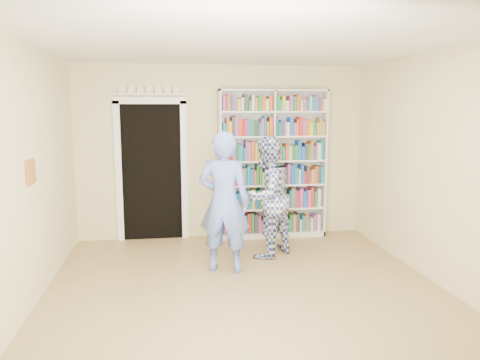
% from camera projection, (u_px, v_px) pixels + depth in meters
% --- Properties ---
extents(floor, '(5.00, 5.00, 0.00)m').
position_uv_depth(floor, '(249.00, 296.00, 5.12)').
color(floor, '#A27F4E').
rests_on(floor, ground).
extents(ceiling, '(5.00, 5.00, 0.00)m').
position_uv_depth(ceiling, '(249.00, 42.00, 4.71)').
color(ceiling, white).
rests_on(ceiling, wall_back).
extents(wall_back, '(4.50, 0.00, 4.50)m').
position_uv_depth(wall_back, '(222.00, 152.00, 7.36)').
color(wall_back, beige).
rests_on(wall_back, floor).
extents(wall_left, '(0.00, 5.00, 5.00)m').
position_uv_depth(wall_left, '(23.00, 180.00, 4.58)').
color(wall_left, beige).
rests_on(wall_left, floor).
extents(wall_right, '(0.00, 5.00, 5.00)m').
position_uv_depth(wall_right, '(446.00, 171.00, 5.25)').
color(wall_right, beige).
rests_on(wall_right, floor).
extents(bookshelf, '(1.69, 0.32, 2.32)m').
position_uv_depth(bookshelf, '(272.00, 164.00, 7.35)').
color(bookshelf, white).
rests_on(bookshelf, floor).
extents(doorway, '(1.10, 0.08, 2.43)m').
position_uv_depth(doorway, '(152.00, 164.00, 7.20)').
color(doorway, black).
rests_on(doorway, floor).
extents(wall_art, '(0.03, 0.25, 0.25)m').
position_uv_depth(wall_art, '(31.00, 172.00, 4.77)').
color(wall_art, brown).
rests_on(wall_art, wall_left).
extents(man_blue, '(0.75, 0.61, 1.77)m').
position_uv_depth(man_blue, '(224.00, 202.00, 5.81)').
color(man_blue, '#6480DE').
rests_on(man_blue, floor).
extents(man_plaid, '(1.02, 1.00, 1.66)m').
position_uv_depth(man_plaid, '(266.00, 197.00, 6.41)').
color(man_plaid, navy).
rests_on(man_plaid, floor).
extents(paper_sheet, '(0.21, 0.10, 0.32)m').
position_uv_depth(paper_sheet, '(277.00, 180.00, 6.22)').
color(paper_sheet, white).
rests_on(paper_sheet, man_plaid).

